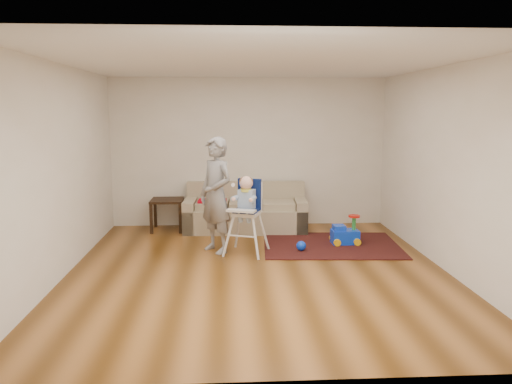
{
  "coord_description": "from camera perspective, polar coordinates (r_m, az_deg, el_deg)",
  "views": [
    {
      "loc": [
        -0.39,
        -6.38,
        2.11
      ],
      "look_at": [
        0.0,
        0.4,
        1.0
      ],
      "focal_mm": 35.0,
      "sensor_mm": 36.0,
      "label": 1
    }
  ],
  "objects": [
    {
      "name": "side_table",
      "position": [
        9.01,
        -10.09,
        -2.57
      ],
      "size": [
        0.56,
        0.56,
        0.56
      ],
      "primitive_type": null,
      "color": "black",
      "rests_on": "ground"
    },
    {
      "name": "sofa",
      "position": [
        8.85,
        -1.23,
        -1.76
      ],
      "size": [
        2.18,
        0.99,
        0.83
      ],
      "rotation": [
        0.0,
        0.0,
        -0.05
      ],
      "color": "gray",
      "rests_on": "ground"
    },
    {
      "name": "area_rug",
      "position": [
        8.02,
        8.57,
        -6.01
      ],
      "size": [
        2.2,
        1.71,
        0.02
      ],
      "primitive_type": "cube",
      "rotation": [
        0.0,
        0.0,
        -0.06
      ],
      "color": "black",
      "rests_on": "ground"
    },
    {
      "name": "high_chair",
      "position": [
        7.38,
        -1.12,
        -2.8
      ],
      "size": [
        0.7,
        0.7,
        1.17
      ],
      "rotation": [
        0.0,
        0.0,
        -0.36
      ],
      "color": "silver",
      "rests_on": "ground"
    },
    {
      "name": "adult",
      "position": [
        7.45,
        -4.59,
        -0.37
      ],
      "size": [
        0.72,
        0.75,
        1.73
      ],
      "primitive_type": "imported",
      "rotation": [
        0.0,
        0.0,
        -0.88
      ],
      "color": "gray",
      "rests_on": "ground"
    },
    {
      "name": "ground",
      "position": [
        6.73,
        0.2,
        -8.99
      ],
      "size": [
        5.5,
        5.5,
        0.0
      ],
      "primitive_type": "plane",
      "color": "#522F0D",
      "rests_on": "ground"
    },
    {
      "name": "toy_ball",
      "position": [
        7.61,
        5.19,
        -6.15
      ],
      "size": [
        0.15,
        0.15,
        0.15
      ],
      "primitive_type": "sphere",
      "color": "blue",
      "rests_on": "area_rug"
    },
    {
      "name": "room_envelope",
      "position": [
        6.92,
        -0.06,
        7.34
      ],
      "size": [
        5.04,
        5.52,
        2.72
      ],
      "color": "beige",
      "rests_on": "ground"
    },
    {
      "name": "ride_on_toy",
      "position": [
        8.06,
        10.15,
        -4.22
      ],
      "size": [
        0.43,
        0.32,
        0.46
      ],
      "primitive_type": null,
      "rotation": [
        0.0,
        0.0,
        0.04
      ],
      "color": "blue",
      "rests_on": "area_rug"
    }
  ]
}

